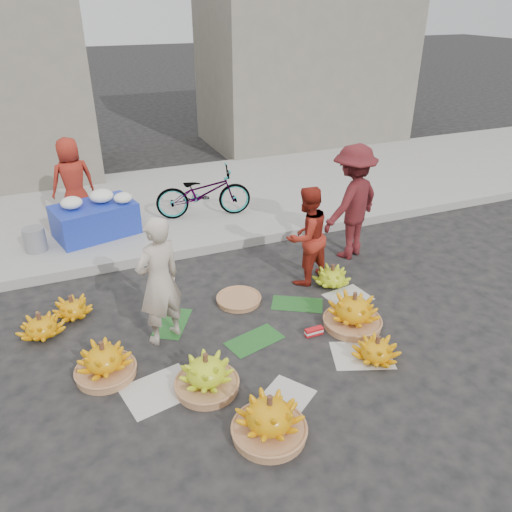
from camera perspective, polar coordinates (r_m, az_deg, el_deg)
name	(u,v)px	position (r m, az deg, el deg)	size (l,w,h in m)	color
ground	(256,329)	(6.02, 0.00, -8.36)	(80.00, 80.00, 0.00)	black
curb	(202,247)	(7.78, -6.17, 0.98)	(40.00, 0.25, 0.15)	#999690
sidewalk	(170,202)	(9.65, -9.80, 6.06)	(40.00, 4.00, 0.12)	#999690
building_right	(305,42)	(13.80, 5.60, 23.16)	(5.00, 3.00, 5.00)	gray
newspaper_scatter	(284,370)	(5.45, 3.27, -12.89)	(3.20, 1.80, 0.00)	beige
banana_leaves	(242,322)	(6.14, -1.59, -7.52)	(2.00, 1.00, 0.00)	#1A501E
banana_bunch_0	(104,362)	(5.49, -16.95, -11.47)	(0.61, 0.61, 0.43)	#A06943
banana_bunch_1	(206,374)	(5.13, -5.70, -13.31)	(0.67, 0.67, 0.44)	#A06943
banana_bunch_2	(269,419)	(4.67, 1.54, -18.09)	(0.77, 0.77, 0.46)	#A06943
banana_bunch_3	(377,350)	(5.66, 13.61, -10.36)	(0.50, 0.50, 0.31)	#EAA20B
banana_bunch_4	(353,312)	(6.08, 11.07, -6.28)	(0.79, 0.79, 0.47)	#A06943
banana_bunch_5	(332,276)	(6.89, 8.70, -2.32)	(0.64, 0.64, 0.32)	#97BE1B
banana_bunch_6	(41,326)	(6.35, -23.36, -7.39)	(0.60, 0.60, 0.32)	#EAA20B
banana_bunch_7	(72,308)	(6.58, -20.24, -5.58)	(0.59, 0.59, 0.30)	#EAA20B
basket_spare	(239,300)	(6.51, -1.99, -5.00)	(0.56, 0.56, 0.06)	#A06943
incense_stack	(314,332)	(5.94, 6.65, -8.57)	(0.22, 0.07, 0.09)	red
vendor_cream	(159,281)	(5.57, -11.01, -2.86)	(0.56, 0.37, 1.53)	beige
vendor_red	(307,236)	(6.70, 5.80, 2.28)	(0.67, 0.52, 1.38)	#AB2B1A
man_striped	(352,202)	(7.46, 10.93, 6.03)	(1.11, 0.64, 1.72)	maroon
flower_table	(95,217)	(8.34, -17.88, 4.21)	(1.38, 1.05, 0.71)	#192DA7
grey_bucket	(35,240)	(8.16, -23.95, 1.73)	(0.32, 0.32, 0.36)	gray
flower_vendor	(73,181)	(8.83, -20.21, 8.06)	(0.70, 0.46, 1.43)	#AB2B1A
bicycle	(203,193)	(8.65, -6.03, 7.22)	(1.63, 0.57, 0.86)	gray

